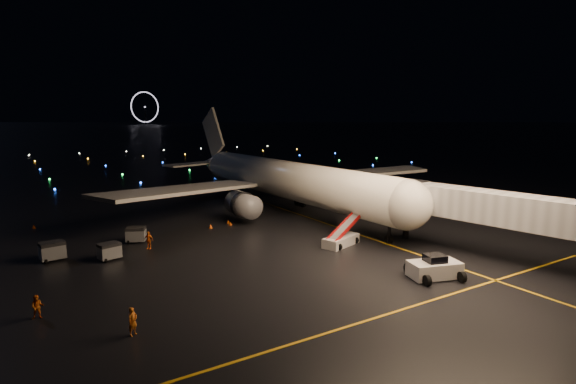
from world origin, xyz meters
name	(u,v)px	position (x,y,z in m)	size (l,w,h in m)	color
ground	(48,137)	(0.00, 300.00, 0.00)	(2000.00, 2000.00, 0.00)	black
lane_centre	(321,222)	(12.00, 15.00, 0.01)	(0.25, 80.00, 0.02)	gold
lane_cross	(335,331)	(-5.00, -10.00, 0.01)	(60.00, 0.25, 0.02)	gold
airliner	(275,157)	(11.52, 26.21, 7.60)	(53.64, 50.96, 15.20)	silver
pushback_tug	(434,266)	(8.12, -6.81, 1.02)	(4.29, 2.25, 2.04)	beige
belt_loader	(341,231)	(7.43, 5.05, 1.63)	(6.73, 1.84, 3.26)	beige
crew_a	(133,321)	(-16.15, -3.77, 0.93)	(0.68, 0.44, 1.86)	orange
crew_b	(37,307)	(-21.11, 2.08, 0.84)	(0.82, 0.64, 1.69)	orange
crew_c	(149,240)	(-10.34, 14.60, 0.93)	(1.09, 0.45, 1.86)	orange
safety_cone_0	(211,226)	(-1.55, 19.43, 0.25)	(0.43, 0.43, 0.49)	#E75109
safety_cone_1	(228,221)	(1.32, 20.56, 0.25)	(0.44, 0.44, 0.50)	#E75109
safety_cone_2	(230,223)	(1.15, 19.52, 0.24)	(0.42, 0.42, 0.47)	#E75109
safety_cone_3	(34,226)	(-20.11, 30.72, 0.26)	(0.45, 0.45, 0.51)	#E75109
ferris_wheel	(145,108)	(170.00, 720.00, 26.00)	(50.00, 4.00, 52.00)	black
taxiway_lights	(101,164)	(0.00, 106.00, 0.18)	(164.00, 92.00, 0.36)	black
baggage_cart_0	(109,251)	(-14.51, 12.95, 0.82)	(1.93, 1.35, 1.64)	gray
baggage_cart_1	(136,235)	(-10.87, 17.78, 0.84)	(1.98, 1.39, 1.68)	gray
baggage_cart_2	(52,251)	(-19.17, 15.58, 0.91)	(2.14, 1.50, 1.82)	gray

